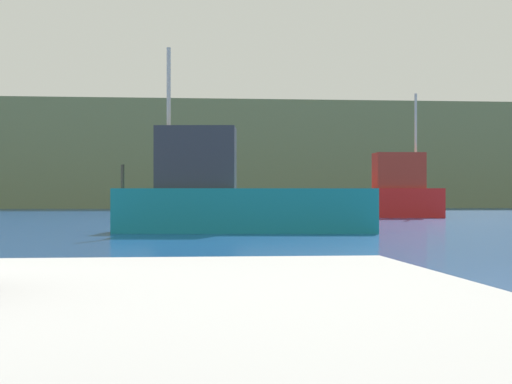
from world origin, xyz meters
name	(u,v)px	position (x,y,z in m)	size (l,w,h in m)	color
hillside_backdrop	(136,156)	(0.00, 71.87, 4.20)	(140.00, 11.09, 8.39)	#6B7A51
fishing_boat_red	(385,193)	(12.47, 39.42, 1.14)	(5.99, 2.24, 5.88)	red
fishing_boat_teal	(234,198)	(4.01, 23.71, 1.00)	(7.70, 3.29, 5.38)	teal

